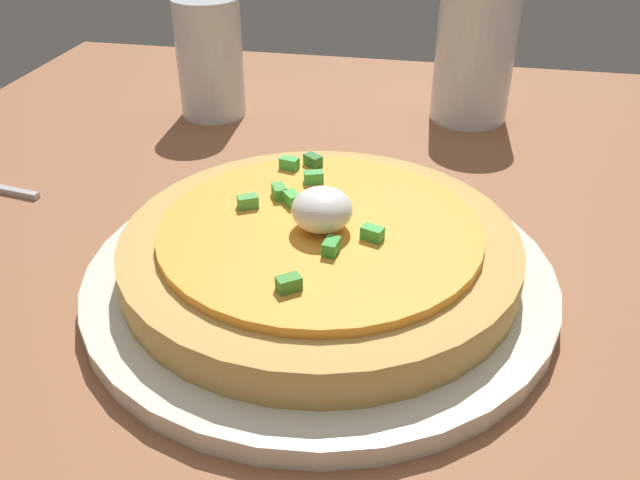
{
  "coord_description": "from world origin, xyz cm",
  "views": [
    {
      "loc": [
        -27.78,
        -13.37,
        28.09
      ],
      "look_at": [
        6.8,
        -6.48,
        5.99
      ],
      "focal_mm": 37.63,
      "sensor_mm": 36.0,
      "label": 1
    }
  ],
  "objects_px": {
    "pizza": "(320,247)",
    "cup_far": "(474,59)",
    "plate": "(320,275)",
    "cup_near": "(210,61)"
  },
  "relations": [
    {
      "from": "cup_near",
      "to": "plate",
      "type": "bearing_deg",
      "value": -148.79
    },
    {
      "from": "plate",
      "to": "pizza",
      "type": "xyz_separation_m",
      "value": [
        0.0,
        0.0,
        0.02
      ]
    },
    {
      "from": "pizza",
      "to": "cup_far",
      "type": "relative_size",
      "value": 1.94
    },
    {
      "from": "pizza",
      "to": "cup_far",
      "type": "bearing_deg",
      "value": -16.12
    },
    {
      "from": "plate",
      "to": "cup_far",
      "type": "relative_size",
      "value": 2.32
    },
    {
      "from": "plate",
      "to": "cup_far",
      "type": "bearing_deg",
      "value": -16.11
    },
    {
      "from": "plate",
      "to": "cup_near",
      "type": "relative_size",
      "value": 2.59
    },
    {
      "from": "pizza",
      "to": "plate",
      "type": "bearing_deg",
      "value": -131.02
    },
    {
      "from": "plate",
      "to": "cup_far",
      "type": "distance_m",
      "value": 0.33
    },
    {
      "from": "pizza",
      "to": "cup_near",
      "type": "relative_size",
      "value": 2.16
    }
  ]
}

